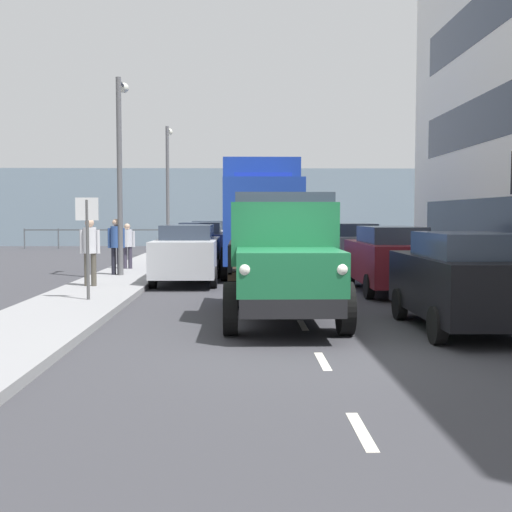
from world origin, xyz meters
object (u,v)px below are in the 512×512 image
(lorry_cargo_blue, at_px, (260,213))
(pedestrian_couple_a, at_px, (116,242))
(car_silver_oppositeside_0, at_px, (188,253))
(car_white_oppositeside_2, at_px, (209,238))
(truck_vintage_green, at_px, (283,260))
(car_black_kerbside_near, at_px, (463,280))
(car_grey_kerbside_2, at_px, (352,247))
(lamp_post_promenade, at_px, (120,157))
(car_navy_oppositeside_1, at_px, (201,243))
(car_maroon_kerbside_1, at_px, (389,258))
(pedestrian_near_railing, at_px, (90,246))
(street_sign, at_px, (87,230))
(pedestrian_strolling, at_px, (127,242))
(lamp_post_far, at_px, (168,178))

(lorry_cargo_blue, distance_m, pedestrian_couple_a, 5.23)
(car_silver_oppositeside_0, bearing_deg, car_white_oppositeside_2, -90.00)
(truck_vintage_green, xyz_separation_m, car_black_kerbside_near, (-3.06, 0.98, -0.29))
(truck_vintage_green, distance_m, pedestrian_couple_a, 9.40)
(car_grey_kerbside_2, distance_m, lamp_post_promenade, 8.42)
(car_navy_oppositeside_1, xyz_separation_m, car_white_oppositeside_2, (0.00, -5.96, -0.00))
(pedestrian_couple_a, bearing_deg, car_grey_kerbside_2, -164.12)
(car_black_kerbside_near, distance_m, car_grey_kerbside_2, 11.34)
(car_grey_kerbside_2, height_order, pedestrian_couple_a, pedestrian_couple_a)
(lamp_post_promenade, bearing_deg, car_navy_oppositeside_1, -112.73)
(car_black_kerbside_near, bearing_deg, truck_vintage_green, -17.77)
(car_silver_oppositeside_0, distance_m, car_white_oppositeside_2, 12.16)
(lorry_cargo_blue, xyz_separation_m, car_maroon_kerbside_1, (-3.19, 5.91, -1.18))
(pedestrian_near_railing, bearing_deg, car_white_oppositeside_2, -99.42)
(car_black_kerbside_near, relative_size, pedestrian_near_railing, 2.19)
(car_white_oppositeside_2, bearing_deg, car_grey_kerbside_2, 121.35)
(car_white_oppositeside_2, height_order, street_sign, street_sign)
(car_silver_oppositeside_0, bearing_deg, car_maroon_kerbside_1, 155.29)
(car_maroon_kerbside_1, distance_m, car_navy_oppositeside_1, 10.28)
(car_white_oppositeside_2, relative_size, street_sign, 1.84)
(car_black_kerbside_near, height_order, car_grey_kerbside_2, same)
(truck_vintage_green, height_order, car_silver_oppositeside_0, truck_vintage_green)
(pedestrian_strolling, bearing_deg, lamp_post_far, -93.14)
(car_navy_oppositeside_1, distance_m, pedestrian_couple_a, 5.69)
(pedestrian_couple_a, xyz_separation_m, street_sign, (-0.52, 5.93, 0.50))
(truck_vintage_green, relative_size, street_sign, 2.51)
(car_navy_oppositeside_1, bearing_deg, car_silver_oppositeside_0, 90.00)
(pedestrian_couple_a, height_order, street_sign, street_sign)
(car_silver_oppositeside_0, xyz_separation_m, lamp_post_far, (1.90, -11.82, 2.88))
(lorry_cargo_blue, bearing_deg, car_maroon_kerbside_1, 118.35)
(pedestrian_near_railing, bearing_deg, street_sign, 102.16)
(car_grey_kerbside_2, height_order, car_silver_oppositeside_0, same)
(car_white_oppositeside_2, height_order, pedestrian_strolling, car_white_oppositeside_2)
(car_navy_oppositeside_1, bearing_deg, pedestrian_near_railing, 74.15)
(car_white_oppositeside_2, bearing_deg, lamp_post_far, 10.36)
(pedestrian_near_railing, xyz_separation_m, pedestrian_strolling, (-0.01, -5.48, -0.14))
(lorry_cargo_blue, bearing_deg, lamp_post_promenade, 27.87)
(car_maroon_kerbside_1, bearing_deg, car_grey_kerbside_2, -90.00)
(truck_vintage_green, relative_size, lorry_cargo_blue, 0.69)
(car_maroon_kerbside_1, height_order, pedestrian_strolling, car_maroon_kerbside_1)
(car_black_kerbside_near, relative_size, car_navy_oppositeside_1, 0.97)
(pedestrian_near_railing, bearing_deg, car_grey_kerbside_2, -145.47)
(pedestrian_near_railing, bearing_deg, lamp_post_far, -91.98)
(car_grey_kerbside_2, xyz_separation_m, pedestrian_near_railing, (7.83, 5.39, 0.31))
(car_maroon_kerbside_1, distance_m, pedestrian_couple_a, 8.52)
(car_grey_kerbside_2, height_order, car_white_oppositeside_2, same)
(pedestrian_near_railing, height_order, pedestrian_strolling, pedestrian_near_railing)
(truck_vintage_green, distance_m, street_sign, 4.75)
(lorry_cargo_blue, xyz_separation_m, pedestrian_near_railing, (4.64, 5.58, -0.88))
(car_grey_kerbside_2, relative_size, car_white_oppositeside_2, 0.95)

